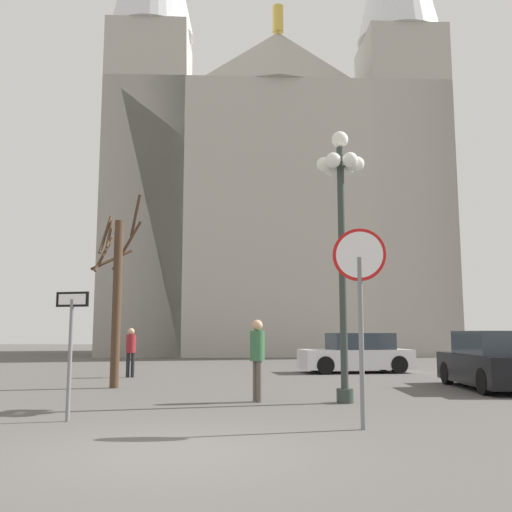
# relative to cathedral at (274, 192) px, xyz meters

# --- Properties ---
(ground_plane) EXTENTS (120.00, 120.00, 0.00)m
(ground_plane) POSITION_rel_cathedral_xyz_m (-0.43, -31.80, -11.27)
(ground_plane) COLOR #514F4C
(cathedral) EXTENTS (23.13, 15.58, 35.18)m
(cathedral) POSITION_rel_cathedral_xyz_m (0.00, 0.00, 0.00)
(cathedral) COLOR #ADA89E
(cathedral) RESTS_ON ground
(stop_sign) EXTENTS (0.85, 0.22, 3.17)m
(stop_sign) POSITION_rel_cathedral_xyz_m (2.23, -29.95, -9.02)
(stop_sign) COLOR slate
(stop_sign) RESTS_ON ground
(one_way_arrow_sign) EXTENTS (0.62, 0.15, 2.20)m
(one_way_arrow_sign) POSITION_rel_cathedral_xyz_m (-2.68, -29.43, -9.87)
(one_way_arrow_sign) COLOR slate
(one_way_arrow_sign) RESTS_ON ground
(street_lamp) EXTENTS (1.08, 0.98, 6.01)m
(street_lamp) POSITION_rel_cathedral_xyz_m (2.26, -26.63, -7.10)
(street_lamp) COLOR #2D3833
(street_lamp) RESTS_ON ground
(bare_tree) EXTENTS (1.51, 1.26, 5.34)m
(bare_tree) POSITION_rel_cathedral_xyz_m (-3.69, -23.71, -8.66)
(bare_tree) COLOR #473323
(bare_tree) RESTS_ON ground
(parked_car_near_black) EXTENTS (2.08, 4.19, 1.53)m
(parked_car_near_black) POSITION_rel_cathedral_xyz_m (6.54, -23.54, -10.56)
(parked_car_near_black) COLOR black
(parked_car_near_black) RESTS_ON ground
(parked_car_far_white) EXTENTS (4.32, 2.55, 1.46)m
(parked_car_far_white) POSITION_rel_cathedral_xyz_m (3.55, -17.51, -10.59)
(parked_car_far_white) COLOR silver
(parked_car_far_white) RESTS_ON ground
(pedestrian_walking) EXTENTS (0.32, 0.32, 1.62)m
(pedestrian_walking) POSITION_rel_cathedral_xyz_m (-4.24, -20.18, -10.29)
(pedestrian_walking) COLOR black
(pedestrian_walking) RESTS_ON ground
(pedestrian_standing) EXTENTS (0.32, 0.32, 1.77)m
(pedestrian_standing) POSITION_rel_cathedral_xyz_m (0.38, -26.56, -10.20)
(pedestrian_standing) COLOR #594C47
(pedestrian_standing) RESTS_ON ground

